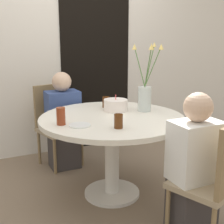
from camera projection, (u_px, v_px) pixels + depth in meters
ground_plane at (112, 194)px, 2.84m from camera, size 16.00×16.00×0.00m
wall_back at (64, 44)px, 3.69m from camera, size 8.00×0.05×2.60m
doorway_panel at (96, 66)px, 3.89m from camera, size 0.90×0.01×2.05m
dining_table at (112, 131)px, 2.70m from camera, size 1.24×1.24×0.73m
chair_near_front at (56, 121)px, 3.43m from camera, size 0.49×0.49×0.88m
chair_left_flank at (215, 177)px, 2.07m from camera, size 0.52×0.52×0.88m
birthday_cake at (116, 105)px, 2.85m from camera, size 0.22×0.22×0.15m
flower_vase at (145, 93)px, 2.82m from camera, size 0.24×0.28×0.61m
side_plate at (80, 125)px, 2.39m from camera, size 0.17×0.17×0.01m
drink_glass_0 at (106, 102)px, 2.99m from camera, size 0.07×0.07×0.10m
drink_glass_1 at (118, 121)px, 2.32m from camera, size 0.07×0.07×0.11m
drink_glass_2 at (61, 116)px, 2.41m from camera, size 0.07×0.07×0.14m
person_boy at (63, 124)px, 3.31m from camera, size 0.34×0.24×1.04m
person_woman at (194, 170)px, 2.18m from camera, size 0.34×0.24×1.04m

